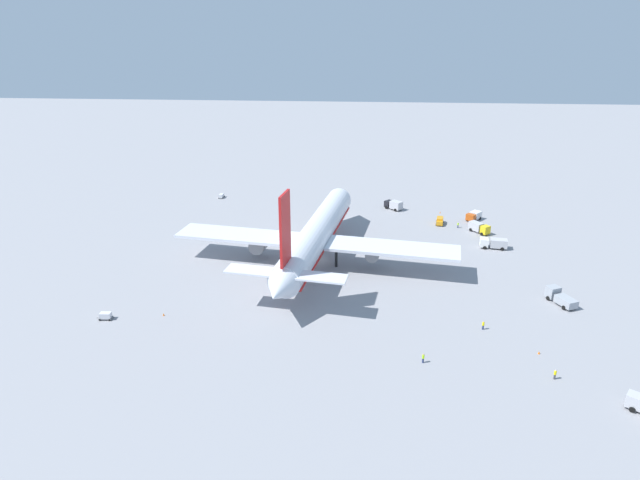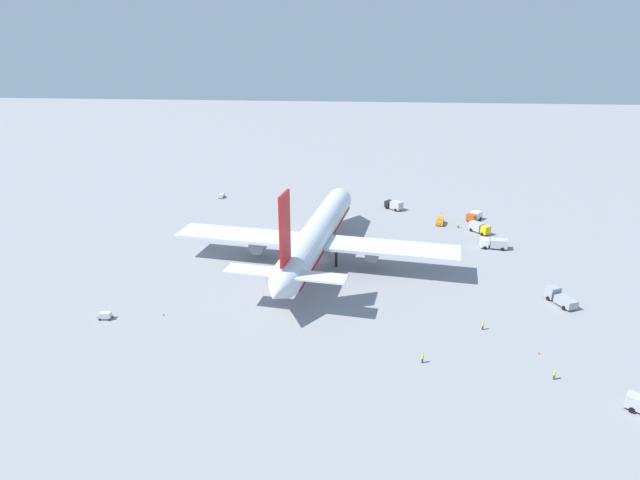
% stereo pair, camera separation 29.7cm
% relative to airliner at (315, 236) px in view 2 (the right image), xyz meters
% --- Properties ---
extents(ground_plane, '(600.00, 600.00, 0.00)m').
position_rel_airliner_xyz_m(ground_plane, '(1.22, -0.28, -6.83)').
color(ground_plane, gray).
extents(airliner, '(68.56, 68.27, 24.63)m').
position_rel_airliner_xyz_m(airliner, '(0.00, 0.00, 0.00)').
color(airliner, silver).
rests_on(airliner, ground).
extents(service_truck_0, '(7.35, 5.21, 2.84)m').
position_rel_airliner_xyz_m(service_truck_0, '(-16.98, -52.38, -5.45)').
color(service_truck_0, '#999EA5').
rests_on(service_truck_0, ground).
extents(service_truck_2, '(5.65, 5.22, 2.46)m').
position_rel_airliner_xyz_m(service_truck_2, '(34.39, -43.90, -5.43)').
color(service_truck_2, '#BF4C14').
rests_on(service_truck_2, ground).
extents(service_truck_3, '(6.25, 5.46, 2.67)m').
position_rel_airliner_xyz_m(service_truck_3, '(23.93, -43.44, -5.31)').
color(service_truck_3, yellow).
rests_on(service_truck_3, ground).
extents(service_truck_4, '(3.43, 7.00, 2.57)m').
position_rel_airliner_xyz_m(service_truck_4, '(12.53, -45.10, -5.35)').
color(service_truck_4, white).
rests_on(service_truck_4, ground).
extents(service_truck_5, '(5.60, 5.90, 2.81)m').
position_rel_airliner_xyz_m(service_truck_5, '(42.69, -20.79, -5.30)').
color(service_truck_5, black).
rests_on(service_truck_5, ground).
extents(service_van, '(4.83, 2.62, 1.97)m').
position_rel_airliner_xyz_m(service_van, '(30.11, -33.47, -5.79)').
color(service_van, orange).
rests_on(service_van, ground).
extents(baggage_cart_0, '(1.66, 3.14, 1.42)m').
position_rel_airliner_xyz_m(baggage_cart_0, '(-31.13, 38.34, -6.05)').
color(baggage_cart_0, '#595B60').
rests_on(baggage_cart_0, ground).
extents(baggage_cart_1, '(3.55, 1.65, 1.27)m').
position_rel_airliner_xyz_m(baggage_cart_1, '(50.47, 36.10, -6.13)').
color(baggage_cart_1, gray).
rests_on(baggage_cart_1, ground).
extents(ground_worker_0, '(0.52, 0.52, 1.79)m').
position_rel_airliner_xyz_m(ground_worker_0, '(-40.99, -22.20, -5.92)').
color(ground_worker_0, navy).
rests_on(ground_worker_0, ground).
extents(ground_worker_1, '(0.44, 0.44, 1.63)m').
position_rel_airliner_xyz_m(ground_worker_1, '(27.39, -38.27, -6.00)').
color(ground_worker_1, navy).
rests_on(ground_worker_1, ground).
extents(ground_worker_2, '(0.50, 0.50, 1.77)m').
position_rel_airliner_xyz_m(ground_worker_2, '(-43.92, -43.11, -5.92)').
color(ground_worker_2, '#3F3F47').
rests_on(ground_worker_2, ground).
extents(ground_worker_3, '(0.56, 0.56, 1.77)m').
position_rel_airliner_xyz_m(ground_worker_3, '(-28.97, -34.52, -5.93)').
color(ground_worker_3, navy).
rests_on(ground_worker_3, ground).
extents(traffic_cone_0, '(0.36, 0.36, 0.55)m').
position_rel_airliner_xyz_m(traffic_cone_0, '(-28.86, 27.57, -6.55)').
color(traffic_cone_0, orange).
rests_on(traffic_cone_0, ground).
extents(traffic_cone_1, '(0.36, 0.36, 0.55)m').
position_rel_airliner_xyz_m(traffic_cone_1, '(-36.59, -42.74, -6.55)').
color(traffic_cone_1, orange).
rests_on(traffic_cone_1, ground).
extents(traffic_cone_2, '(0.36, 0.36, 0.55)m').
position_rel_airliner_xyz_m(traffic_cone_2, '(40.03, -34.82, -6.55)').
color(traffic_cone_2, orange).
rests_on(traffic_cone_2, ground).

